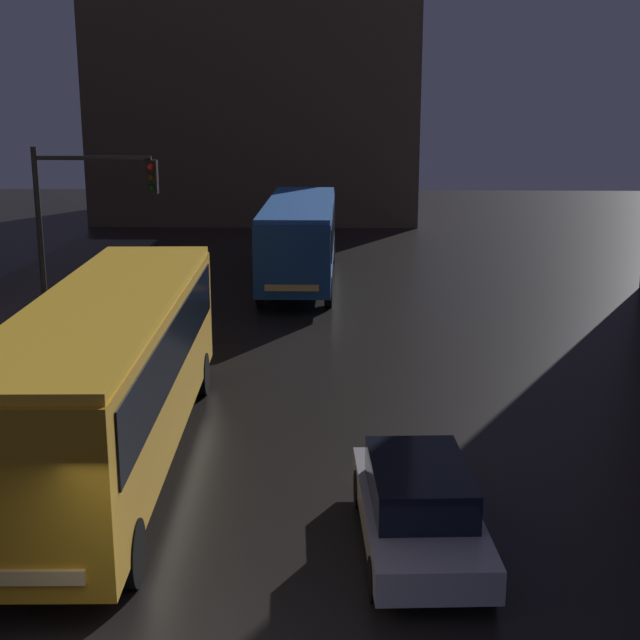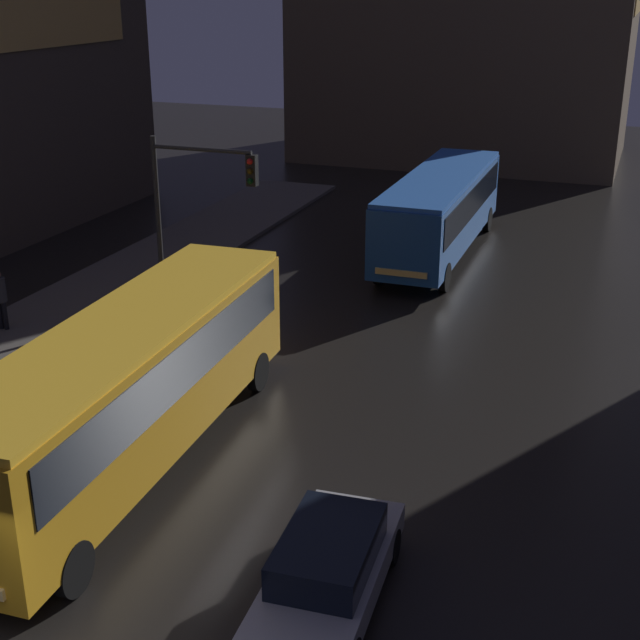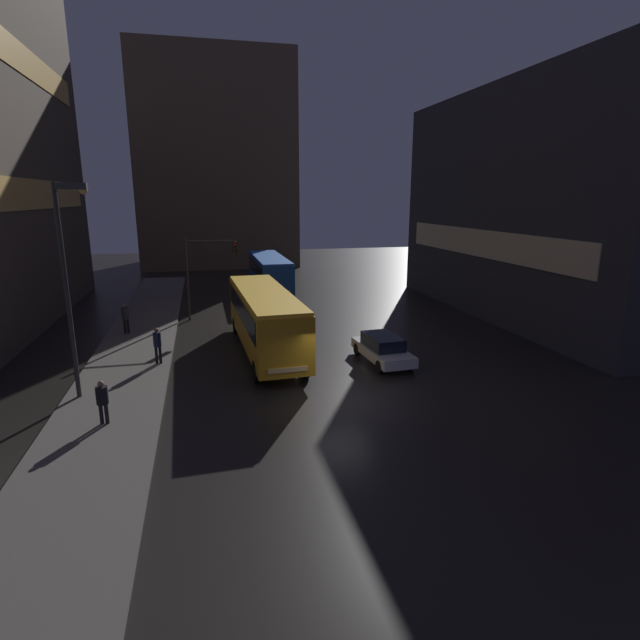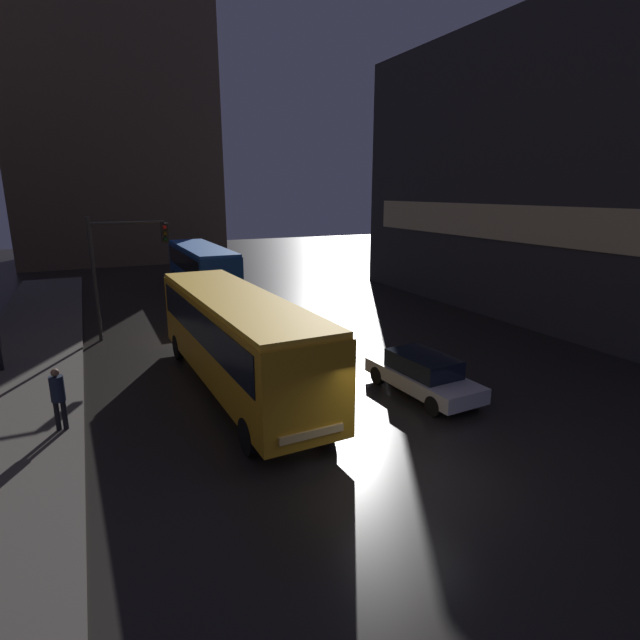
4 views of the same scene
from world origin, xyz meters
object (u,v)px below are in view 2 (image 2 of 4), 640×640
Objects in this scene: bus_near at (131,377)px; pedestrian_far at (0,294)px; car_taxi at (328,568)px; traffic_light_main at (193,198)px; bus_far at (440,206)px.

bus_near reaches higher than pedestrian_far.
car_taxi is at bearing 149.13° from bus_near.
bus_near is 2.06× the size of traffic_light_main.
car_taxi is at bearing 97.82° from bus_far.
traffic_light_main is (-2.86, 8.40, 1.75)m from bus_near.
pedestrian_far is at bearing -36.49° from bus_near.
bus_near reaches higher than bus_far.
car_taxi is 14.47m from traffic_light_main.
traffic_light_main reaches higher than pedestrian_far.
pedestrian_far is (-10.29, -12.37, -0.68)m from bus_far.
pedestrian_far is 6.33m from traffic_light_main.
bus_near is at bearing 81.38° from bus_far.
bus_far is 6.08× the size of pedestrian_far.
car_taxi is at bearing -53.69° from traffic_light_main.
bus_near reaches higher than car_taxi.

